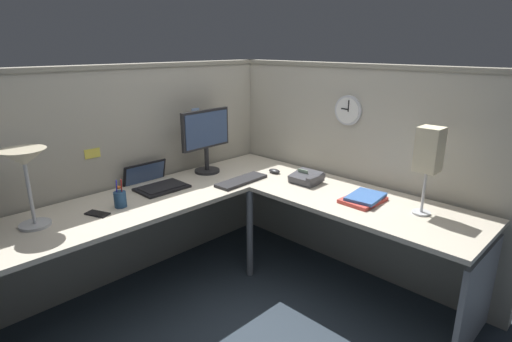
{
  "coord_description": "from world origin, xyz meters",
  "views": [
    {
      "loc": [
        -1.77,
        -1.81,
        1.7
      ],
      "look_at": [
        0.21,
        0.14,
        0.83
      ],
      "focal_mm": 28.34,
      "sensor_mm": 36.0,
      "label": 1
    }
  ],
  "objects_px": {
    "computer_mouse": "(274,171)",
    "desk_lamp_dome": "(25,164)",
    "desk_lamp_paper": "(429,152)",
    "wall_clock": "(348,110)",
    "monitor": "(206,136)",
    "office_phone": "(307,178)",
    "laptop": "(154,183)",
    "book_stack": "(364,199)",
    "pen_cup": "(120,199)",
    "keyboard": "(241,181)",
    "cell_phone": "(97,214)"
  },
  "relations": [
    {
      "from": "computer_mouse",
      "to": "desk_lamp_dome",
      "type": "height_order",
      "value": "desk_lamp_dome"
    },
    {
      "from": "desk_lamp_paper",
      "to": "wall_clock",
      "type": "xyz_separation_m",
      "value": [
        0.28,
        0.73,
        0.13
      ]
    },
    {
      "from": "monitor",
      "to": "office_phone",
      "type": "relative_size",
      "value": 2.39
    },
    {
      "from": "office_phone",
      "to": "wall_clock",
      "type": "bearing_deg",
      "value": -20.03
    },
    {
      "from": "laptop",
      "to": "book_stack",
      "type": "xyz_separation_m",
      "value": [
        0.79,
        -1.24,
        -0.0
      ]
    },
    {
      "from": "pen_cup",
      "to": "computer_mouse",
      "type": "bearing_deg",
      "value": -10.39
    },
    {
      "from": "keyboard",
      "to": "cell_phone",
      "type": "bearing_deg",
      "value": 167.1
    },
    {
      "from": "book_stack",
      "to": "cell_phone",
      "type": "bearing_deg",
      "value": 141.78
    },
    {
      "from": "computer_mouse",
      "to": "desk_lamp_paper",
      "type": "xyz_separation_m",
      "value": [
        0.02,
        -1.17,
        0.37
      ]
    },
    {
      "from": "monitor",
      "to": "pen_cup",
      "type": "height_order",
      "value": "monitor"
    },
    {
      "from": "desk_lamp_dome",
      "to": "desk_lamp_paper",
      "type": "bearing_deg",
      "value": -40.98
    },
    {
      "from": "computer_mouse",
      "to": "book_stack",
      "type": "relative_size",
      "value": 0.35
    },
    {
      "from": "keyboard",
      "to": "desk_lamp_dome",
      "type": "height_order",
      "value": "desk_lamp_dome"
    },
    {
      "from": "computer_mouse",
      "to": "office_phone",
      "type": "xyz_separation_m",
      "value": [
        -0.01,
        -0.33,
        0.02
      ]
    },
    {
      "from": "desk_lamp_dome",
      "to": "cell_phone",
      "type": "height_order",
      "value": "desk_lamp_dome"
    },
    {
      "from": "monitor",
      "to": "cell_phone",
      "type": "relative_size",
      "value": 3.47
    },
    {
      "from": "book_stack",
      "to": "wall_clock",
      "type": "bearing_deg",
      "value": 46.99
    },
    {
      "from": "monitor",
      "to": "keyboard",
      "type": "xyz_separation_m",
      "value": [
        0.02,
        -0.38,
        -0.28
      ]
    },
    {
      "from": "desk_lamp_dome",
      "to": "wall_clock",
      "type": "relative_size",
      "value": 2.02
    },
    {
      "from": "laptop",
      "to": "computer_mouse",
      "type": "height_order",
      "value": "laptop"
    },
    {
      "from": "monitor",
      "to": "wall_clock",
      "type": "height_order",
      "value": "wall_clock"
    },
    {
      "from": "monitor",
      "to": "book_stack",
      "type": "bearing_deg",
      "value": -75.91
    },
    {
      "from": "cell_phone",
      "to": "book_stack",
      "type": "bearing_deg",
      "value": -60.25
    },
    {
      "from": "office_phone",
      "to": "desk_lamp_paper",
      "type": "bearing_deg",
      "value": -87.73
    },
    {
      "from": "computer_mouse",
      "to": "cell_phone",
      "type": "xyz_separation_m",
      "value": [
        -1.36,
        0.21,
        -0.01
      ]
    },
    {
      "from": "monitor",
      "to": "desk_lamp_paper",
      "type": "distance_m",
      "value": 1.63
    },
    {
      "from": "keyboard",
      "to": "desk_lamp_paper",
      "type": "distance_m",
      "value": 1.31
    },
    {
      "from": "laptop",
      "to": "cell_phone",
      "type": "relative_size",
      "value": 2.64
    },
    {
      "from": "desk_lamp_dome",
      "to": "pen_cup",
      "type": "relative_size",
      "value": 2.47
    },
    {
      "from": "monitor",
      "to": "keyboard",
      "type": "bearing_deg",
      "value": -87.1
    },
    {
      "from": "laptop",
      "to": "cell_phone",
      "type": "height_order",
      "value": "laptop"
    },
    {
      "from": "book_stack",
      "to": "wall_clock",
      "type": "xyz_separation_m",
      "value": [
        0.35,
        0.38,
        0.49
      ]
    },
    {
      "from": "book_stack",
      "to": "wall_clock",
      "type": "height_order",
      "value": "wall_clock"
    },
    {
      "from": "desk_lamp_dome",
      "to": "computer_mouse",
      "type": "bearing_deg",
      "value": -10.19
    },
    {
      "from": "keyboard",
      "to": "wall_clock",
      "type": "bearing_deg",
      "value": -39.25
    },
    {
      "from": "book_stack",
      "to": "keyboard",
      "type": "bearing_deg",
      "value": 108.76
    },
    {
      "from": "cell_phone",
      "to": "desk_lamp_dome",
      "type": "bearing_deg",
      "value": 141.34
    },
    {
      "from": "computer_mouse",
      "to": "pen_cup",
      "type": "relative_size",
      "value": 0.58
    },
    {
      "from": "cell_phone",
      "to": "desk_lamp_paper",
      "type": "xyz_separation_m",
      "value": [
        1.38,
        -1.38,
        0.38
      ]
    },
    {
      "from": "book_stack",
      "to": "wall_clock",
      "type": "relative_size",
      "value": 1.35
    },
    {
      "from": "computer_mouse",
      "to": "pen_cup",
      "type": "distance_m",
      "value": 1.22
    },
    {
      "from": "cell_phone",
      "to": "book_stack",
      "type": "relative_size",
      "value": 0.48
    },
    {
      "from": "laptop",
      "to": "cell_phone",
      "type": "bearing_deg",
      "value": -158.37
    },
    {
      "from": "monitor",
      "to": "computer_mouse",
      "type": "xyz_separation_m",
      "value": [
        0.36,
        -0.4,
        -0.28
      ]
    },
    {
      "from": "office_phone",
      "to": "wall_clock",
      "type": "distance_m",
      "value": 0.59
    },
    {
      "from": "wall_clock",
      "to": "desk_lamp_dome",
      "type": "bearing_deg",
      "value": 159.29
    },
    {
      "from": "office_phone",
      "to": "desk_lamp_dome",
      "type": "bearing_deg",
      "value": 159.16
    },
    {
      "from": "desk_lamp_paper",
      "to": "laptop",
      "type": "bearing_deg",
      "value": 118.37
    },
    {
      "from": "laptop",
      "to": "keyboard",
      "type": "relative_size",
      "value": 0.89
    },
    {
      "from": "laptop",
      "to": "computer_mouse",
      "type": "relative_size",
      "value": 3.66
    }
  ]
}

